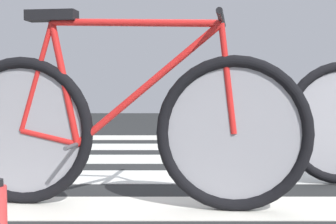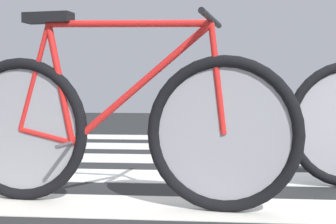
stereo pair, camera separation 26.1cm
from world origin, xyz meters
name	(u,v)px [view 1 (the left image)]	position (x,y,z in m)	size (l,w,h in m)	color
ground	(256,184)	(0.00, 0.00, 0.01)	(18.00, 14.00, 0.02)	#252728
crosswalk_markings	(244,177)	(-0.04, 0.15, 0.02)	(5.44, 5.02, 0.00)	silver
bicycle_1_of_2	(124,126)	(-0.72, -0.59, 0.41)	(1.73, 0.52, 0.93)	black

